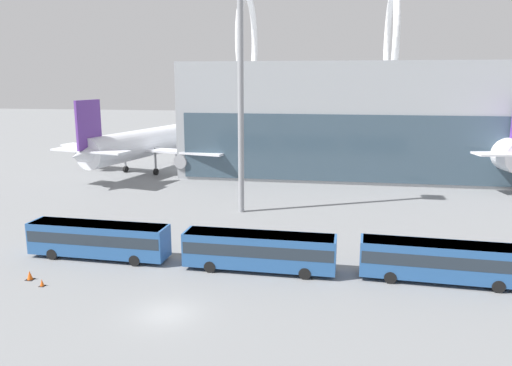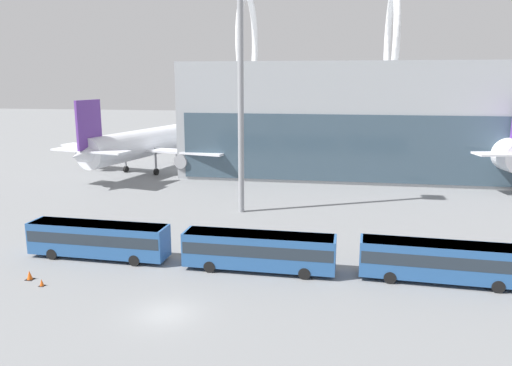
% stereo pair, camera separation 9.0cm
% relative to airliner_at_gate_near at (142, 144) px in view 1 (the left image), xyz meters
% --- Properties ---
extents(ground_plane, '(440.00, 440.00, 0.00)m').
position_rel_airliner_at_gate_near_xyz_m(ground_plane, '(21.87, -50.71, -5.09)').
color(ground_plane, slate).
extents(airliner_at_gate_near, '(32.09, 34.70, 13.11)m').
position_rel_airliner_at_gate_near_xyz_m(airliner_at_gate_near, '(0.00, 0.00, 0.00)').
color(airliner_at_gate_near, silver).
rests_on(airliner_at_gate_near, ground_plane).
extents(airliner_at_gate_far, '(31.93, 35.40, 13.54)m').
position_rel_airliner_at_gate_near_xyz_m(airliner_at_gate_far, '(55.87, 5.50, 0.25)').
color(airliner_at_gate_far, white).
rests_on(airliner_at_gate_far, ground_plane).
extents(shuttle_bus_0, '(13.08, 3.17, 3.26)m').
position_rel_airliner_at_gate_near_xyz_m(shuttle_bus_0, '(12.11, -41.02, -3.17)').
color(shuttle_bus_0, '#285693').
rests_on(shuttle_bus_0, ground_plane).
extents(shuttle_bus_1, '(13.05, 2.97, 3.26)m').
position_rel_airliner_at_gate_near_xyz_m(shuttle_bus_1, '(27.04, -41.63, -3.17)').
color(shuttle_bus_1, '#285693').
rests_on(shuttle_bus_1, ground_plane).
extents(shuttle_bus_2, '(13.12, 3.42, 3.26)m').
position_rel_airliner_at_gate_near_xyz_m(shuttle_bus_2, '(41.97, -41.70, -3.17)').
color(shuttle_bus_2, '#285693').
rests_on(shuttle_bus_2, ground_plane).
extents(floodlight_mast, '(2.60, 2.60, 31.08)m').
position_rel_airliner_at_gate_near_xyz_m(floodlight_mast, '(21.87, -22.90, 13.62)').
color(floodlight_mast, gray).
rests_on(floodlight_mast, ground_plane).
extents(traffic_cone_0, '(0.63, 0.63, 0.77)m').
position_rel_airliner_at_gate_near_xyz_m(traffic_cone_0, '(8.81, -46.68, -4.71)').
color(traffic_cone_0, black).
rests_on(traffic_cone_0, ground_plane).
extents(traffic_cone_1, '(0.44, 0.44, 0.59)m').
position_rel_airliner_at_gate_near_xyz_m(traffic_cone_1, '(10.54, -47.71, -4.80)').
color(traffic_cone_1, black).
rests_on(traffic_cone_1, ground_plane).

